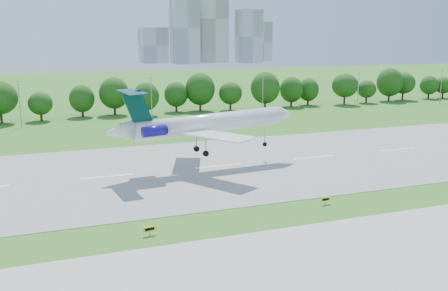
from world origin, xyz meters
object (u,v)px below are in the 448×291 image
Objects in this scene: airliner at (201,123)px; service_vehicle_b at (126,123)px; service_vehicle_a at (140,116)px; taxi_sign_left at (150,229)px.

service_vehicle_b is at bearing 89.95° from airliner.
service_vehicle_a is 12.24m from service_vehicle_b.
airliner is 11.03× the size of service_vehicle_b.
airliner reaches higher than taxi_sign_left.
taxi_sign_left is 0.40× the size of service_vehicle_a.
service_vehicle_b is (-5.86, -10.75, -0.08)m from service_vehicle_a.
service_vehicle_a is (15.86, 88.83, -0.17)m from taxi_sign_left.
service_vehicle_a is at bearing 83.40° from airliner.
service_vehicle_b reaches higher than taxi_sign_left.
airliner is 51.31m from service_vehicle_b.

